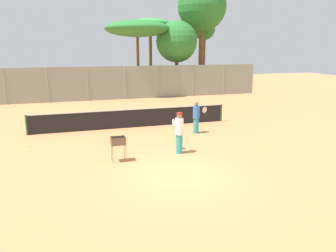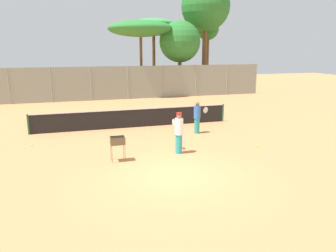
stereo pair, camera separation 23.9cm
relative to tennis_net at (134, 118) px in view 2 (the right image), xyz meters
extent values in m
plane|color=#D37F4C|center=(0.00, -7.51, -0.56)|extent=(80.00, 80.00, 0.00)
cylinder|color=#26592D|center=(-5.51, 0.00, -0.02)|extent=(0.10, 0.10, 1.07)
cylinder|color=#26592D|center=(5.51, 0.00, -0.02)|extent=(0.10, 0.10, 1.07)
cube|color=black|center=(0.00, 0.00, -0.05)|extent=(11.02, 0.01, 1.01)
cube|color=white|center=(0.00, 0.00, 0.48)|extent=(11.02, 0.02, 0.06)
cylinder|color=gray|center=(-7.94, 10.69, 0.88)|extent=(0.08, 0.08, 2.87)
cylinder|color=gray|center=(-4.77, 10.69, 0.88)|extent=(0.08, 0.08, 2.87)
cylinder|color=gray|center=(-1.59, 10.69, 0.88)|extent=(0.08, 0.08, 2.87)
cylinder|color=gray|center=(1.59, 10.69, 0.88)|extent=(0.08, 0.08, 2.87)
cylinder|color=gray|center=(4.77, 10.69, 0.88)|extent=(0.08, 0.08, 2.87)
cylinder|color=gray|center=(7.94, 10.69, 0.88)|extent=(0.08, 0.08, 2.87)
cylinder|color=gray|center=(11.12, 10.69, 0.88)|extent=(0.08, 0.08, 2.87)
cylinder|color=gray|center=(14.30, 10.69, 0.88)|extent=(0.08, 0.08, 2.87)
cube|color=gray|center=(0.00, 10.69, 0.88)|extent=(28.59, 0.01, 2.87)
cylinder|color=brown|center=(10.31, 14.41, 2.94)|extent=(0.49, 0.49, 6.99)
sphere|color=#28722D|center=(10.31, 14.41, 7.91)|extent=(4.92, 4.92, 4.92)
cylinder|color=brown|center=(3.28, 12.95, 2.13)|extent=(0.26, 0.26, 5.38)
ellipsoid|color=#28722D|center=(3.28, 12.95, 5.57)|extent=(6.02, 6.02, 1.50)
cylinder|color=brown|center=(6.95, 12.46, 1.35)|extent=(0.36, 0.36, 3.82)
sphere|color=#28722D|center=(6.95, 12.46, 4.42)|extent=(3.89, 3.89, 3.89)
cylinder|color=brown|center=(4.97, 14.71, 2.55)|extent=(0.30, 0.30, 6.22)
ellipsoid|color=#388E42|center=(4.97, 14.71, 6.17)|extent=(4.06, 4.06, 1.02)
cylinder|color=brown|center=(11.47, 16.45, 2.30)|extent=(0.47, 0.47, 5.71)
sphere|color=#28722D|center=(11.47, 16.45, 5.89)|extent=(2.47, 2.47, 2.47)
cylinder|color=teal|center=(0.93, -5.18, -0.14)|extent=(0.29, 0.29, 0.83)
cylinder|color=white|center=(0.93, -5.18, 0.61)|extent=(0.36, 0.36, 0.69)
sphere|color=#8C6647|center=(0.93, -5.18, 1.07)|extent=(0.22, 0.22, 0.22)
cylinder|color=red|center=(0.93, -5.18, 1.17)|extent=(0.24, 0.24, 0.06)
cylinder|color=black|center=(0.88, -4.82, 0.44)|extent=(0.05, 0.15, 0.27)
ellipsoid|color=silver|center=(0.86, -4.64, 0.66)|extent=(0.08, 0.40, 0.43)
cylinder|color=teal|center=(2.92, -2.24, -0.16)|extent=(0.28, 0.28, 0.80)
cylinder|color=blue|center=(2.92, -2.24, 0.57)|extent=(0.35, 0.35, 0.67)
sphere|color=#8C6647|center=(2.92, -2.24, 1.02)|extent=(0.22, 0.22, 0.22)
cylinder|color=black|center=(3.27, -2.16, 0.41)|extent=(0.15, 0.06, 0.27)
ellipsoid|color=silver|center=(3.44, -2.12, 0.63)|extent=(0.39, 0.11, 0.43)
cylinder|color=brown|center=(-1.94, -5.61, -0.21)|extent=(0.02, 0.02, 0.69)
cylinder|color=brown|center=(-1.43, -5.61, -0.21)|extent=(0.02, 0.02, 0.69)
cylinder|color=brown|center=(-1.94, -5.25, -0.21)|extent=(0.02, 0.02, 0.69)
cylinder|color=brown|center=(-1.43, -5.25, -0.21)|extent=(0.02, 0.02, 0.69)
cube|color=brown|center=(-1.69, -5.43, 0.14)|extent=(0.55, 0.40, 0.01)
cube|color=brown|center=(-1.69, -5.63, 0.28)|extent=(0.55, 0.01, 0.30)
cube|color=brown|center=(-1.69, -5.23, 0.28)|extent=(0.55, 0.01, 0.30)
cube|color=brown|center=(-1.96, -5.43, 0.28)|extent=(0.01, 0.40, 0.30)
cube|color=brown|center=(-1.41, -5.43, 0.28)|extent=(0.01, 0.40, 0.30)
sphere|color=#D1E54C|center=(-1.62, -5.48, 0.18)|extent=(0.07, 0.07, 0.07)
sphere|color=#D1E54C|center=(-1.49, -5.34, 0.18)|extent=(0.07, 0.07, 0.07)
sphere|color=#D1E54C|center=(-1.72, -5.37, 0.23)|extent=(0.07, 0.07, 0.07)
sphere|color=#D1E54C|center=(-1.87, -5.43, 0.23)|extent=(0.07, 0.07, 0.07)
sphere|color=#D1E54C|center=(-1.70, -5.39, 0.23)|extent=(0.07, 0.07, 0.07)
sphere|color=#D1E54C|center=(-1.73, -5.40, 0.23)|extent=(0.07, 0.07, 0.07)
sphere|color=#D1E54C|center=(-1.86, -5.56, 0.23)|extent=(0.07, 0.07, 0.07)
sphere|color=#D1E54C|center=(-1.49, -5.51, 0.18)|extent=(0.07, 0.07, 0.07)
sphere|color=#D1E54C|center=(-1.70, -5.48, 0.18)|extent=(0.07, 0.07, 0.07)
sphere|color=#D1E54C|center=(-1.80, -5.34, 0.23)|extent=(0.07, 0.07, 0.07)
sphere|color=#D1E54C|center=(-1.90, -5.51, 0.18)|extent=(0.07, 0.07, 0.07)
sphere|color=#D1E54C|center=(-1.90, -5.47, 0.23)|extent=(0.07, 0.07, 0.07)
sphere|color=#D1E54C|center=(-1.89, -5.55, 0.23)|extent=(0.07, 0.07, 0.07)
sphere|color=#D1E54C|center=(1.57, -1.39, -0.53)|extent=(0.07, 0.07, 0.07)
sphere|color=#D1E54C|center=(-4.97, -0.66, -0.53)|extent=(0.07, 0.07, 0.07)
sphere|color=#D1E54C|center=(0.45, -2.02, -0.53)|extent=(0.07, 0.07, 0.07)
sphere|color=#D1E54C|center=(3.72, -0.69, -0.53)|extent=(0.07, 0.07, 0.07)
sphere|color=#D1E54C|center=(4.64, -5.31, -0.53)|extent=(0.07, 0.07, 0.07)
sphere|color=#D1E54C|center=(-5.19, -2.18, -0.53)|extent=(0.07, 0.07, 0.07)
sphere|color=#D1E54C|center=(-0.84, -2.25, -0.53)|extent=(0.07, 0.07, 0.07)
camera|label=1|loc=(-3.58, -17.70, 3.78)|focal=35.00mm
camera|label=2|loc=(-3.35, -17.77, 3.78)|focal=35.00mm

